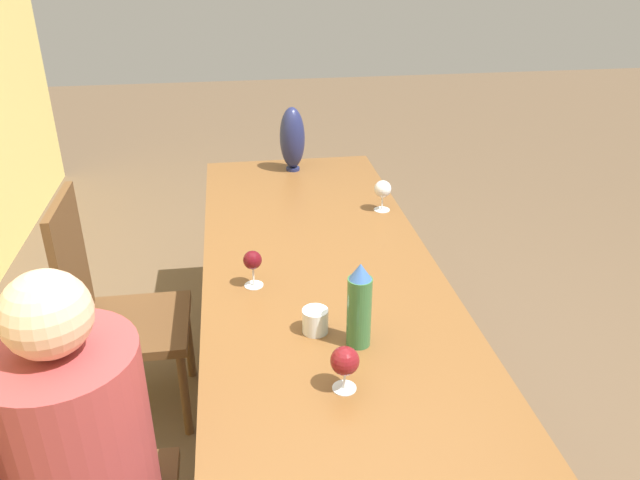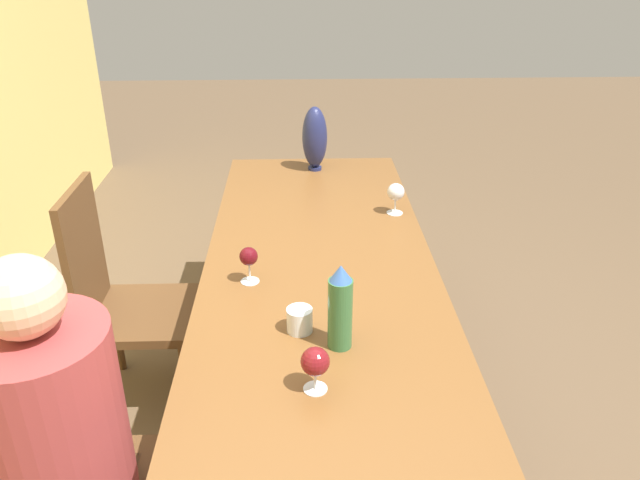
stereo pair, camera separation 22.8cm
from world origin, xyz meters
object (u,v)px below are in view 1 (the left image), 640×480
object	(u,v)px
water_tumbler	(315,321)
wine_glass_2	(383,190)
vase	(292,138)
chair_far	(111,309)
wine_glass_1	(345,362)
person_near	(87,463)
wine_glass_4	(253,261)
water_bottle	(359,306)

from	to	relation	value
water_tumbler	wine_glass_2	distance (m)	0.98
vase	chair_far	distance (m)	1.24
wine_glass_1	person_near	size ratio (longest dim) A/B	0.11
wine_glass_4	chair_far	size ratio (longest dim) A/B	0.14
water_tumbler	chair_far	size ratio (longest dim) A/B	0.08
vase	wine_glass_4	xyz separation A→B (m)	(-1.14, 0.26, -0.07)
water_bottle	wine_glass_2	size ratio (longest dim) A/B	1.97
wine_glass_2	chair_far	world-z (taller)	chair_far
wine_glass_2	person_near	size ratio (longest dim) A/B	0.12
wine_glass_4	water_tumbler	bearing A→B (deg)	-150.31
vase	water_tumbler	bearing A→B (deg)	176.55
wine_glass_1	water_tumbler	bearing A→B (deg)	8.30
wine_glass_2	wine_glass_4	size ratio (longest dim) A/B	1.03
wine_glass_1	person_near	bearing A→B (deg)	93.74
water_tumbler	wine_glass_4	xyz separation A→B (m)	(0.31, 0.17, 0.06)
water_bottle	water_tumbler	distance (m)	0.17
water_bottle	vase	distance (m)	1.53
vase	wine_glass_4	size ratio (longest dim) A/B	2.45
vase	chair_far	xyz separation A→B (m)	(-0.83, 0.83, -0.42)
water_tumbler	wine_glass_4	world-z (taller)	wine_glass_4
wine_glass_4	person_near	bearing A→B (deg)	143.11
water_tumbler	vase	world-z (taller)	vase
wine_glass_4	person_near	xyz separation A→B (m)	(-0.63, 0.47, -0.22)
wine_glass_2	chair_far	distance (m)	1.24
chair_far	person_near	size ratio (longest dim) A/B	0.83
vase	wine_glass_4	distance (m)	1.17
person_near	wine_glass_1	bearing A→B (deg)	-86.26
wine_glass_2	chair_far	size ratio (longest dim) A/B	0.14
wine_glass_2	person_near	world-z (taller)	person_near
chair_far	person_near	distance (m)	0.96
water_tumbler	wine_glass_4	bearing A→B (deg)	29.69
vase	wine_glass_1	distance (m)	1.73
chair_far	wine_glass_4	bearing A→B (deg)	-119.07
vase	wine_glass_2	xyz separation A→B (m)	(-0.57, -0.34, -0.07)
water_tumbler	wine_glass_4	distance (m)	0.36
water_tumbler	vase	size ratio (longest dim) A/B	0.25
chair_far	wine_glass_1	bearing A→B (deg)	-138.98
water_bottle	wine_glass_4	xyz separation A→B (m)	(0.39, 0.29, -0.04)
water_tumbler	wine_glass_2	xyz separation A→B (m)	(0.88, -0.42, 0.06)
vase	wine_glass_1	size ratio (longest dim) A/B	2.48
wine_glass_1	wine_glass_2	world-z (taller)	wine_glass_2
vase	chair_far	size ratio (longest dim) A/B	0.33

